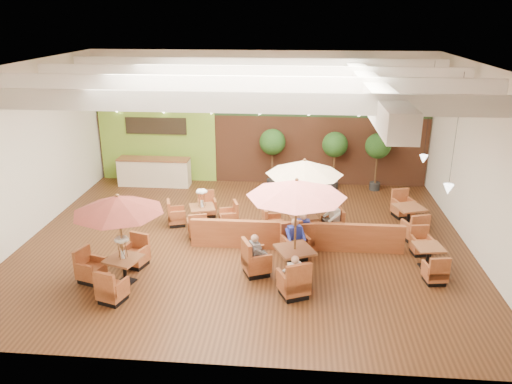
# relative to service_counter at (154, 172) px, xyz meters

# --- Properties ---
(room) EXTENTS (14.04, 14.00, 5.52)m
(room) POSITION_rel_service_counter_xyz_m (4.65, -3.88, 3.05)
(room) COLOR #381E0F
(room) RESTS_ON ground
(service_counter) EXTENTS (3.00, 0.75, 1.18)m
(service_counter) POSITION_rel_service_counter_xyz_m (0.00, 0.00, 0.00)
(service_counter) COLOR beige
(service_counter) RESTS_ON ground
(booth_divider) EXTENTS (6.54, 0.22, 0.91)m
(booth_divider) POSITION_rel_service_counter_xyz_m (6.03, -5.57, -0.13)
(booth_divider) COLOR brown
(booth_divider) RESTS_ON ground
(table_0) EXTENTS (2.52, 2.66, 2.58)m
(table_0) POSITION_rel_service_counter_xyz_m (1.37, -7.99, 1.26)
(table_0) COLOR brown
(table_0) RESTS_ON ground
(table_1) EXTENTS (2.85, 3.02, 2.88)m
(table_1) POSITION_rel_service_counter_xyz_m (5.92, -7.22, 1.47)
(table_1) COLOR brown
(table_1) RESTS_ON ground
(table_2) EXTENTS (2.70, 2.70, 2.65)m
(table_2) POSITION_rel_service_counter_xyz_m (6.22, -4.59, 1.22)
(table_2) COLOR brown
(table_2) RESTS_ON ground
(table_3) EXTENTS (2.55, 2.55, 1.49)m
(table_3) POSITION_rel_service_counter_xyz_m (2.81, -4.06, -0.17)
(table_3) COLOR brown
(table_3) RESTS_ON ground
(table_4) EXTENTS (0.87, 2.34, 0.85)m
(table_4) POSITION_rel_service_counter_xyz_m (9.80, -6.41, -0.26)
(table_4) COLOR brown
(table_4) RESTS_ON ground
(table_5) EXTENTS (1.12, 2.79, 0.99)m
(table_5) POSITION_rel_service_counter_xyz_m (9.80, -3.62, -0.21)
(table_5) COLOR brown
(table_5) RESTS_ON ground
(topiary_0) EXTENTS (1.06, 1.06, 2.47)m
(topiary_0) POSITION_rel_service_counter_xyz_m (4.96, 0.20, 1.26)
(topiary_0) COLOR black
(topiary_0) RESTS_ON ground
(topiary_1) EXTENTS (1.03, 1.03, 2.40)m
(topiary_1) POSITION_rel_service_counter_xyz_m (7.49, 0.20, 1.21)
(topiary_1) COLOR black
(topiary_1) RESTS_ON ground
(topiary_2) EXTENTS (1.02, 1.02, 2.38)m
(topiary_2) POSITION_rel_service_counter_xyz_m (9.20, 0.20, 1.19)
(topiary_2) COLOR black
(topiary_2) RESTS_ON ground
(diner_0) EXTENTS (0.40, 0.37, 0.72)m
(diner_0) POSITION_rel_service_counter_xyz_m (5.99, -8.27, 0.15)
(diner_0) COLOR silver
(diner_0) RESTS_ON ground
(diner_1) EXTENTS (0.44, 0.40, 0.80)m
(diner_1) POSITION_rel_service_counter_xyz_m (5.99, -6.16, 0.17)
(diner_1) COLOR #2937B1
(diner_1) RESTS_ON ground
(diner_2) EXTENTS (0.41, 0.43, 0.76)m
(diner_2) POSITION_rel_service_counter_xyz_m (4.94, -7.22, 0.16)
(diner_2) COLOR slate
(diner_2) RESTS_ON ground
(diner_3) EXTENTS (0.40, 0.32, 0.79)m
(diner_3) POSITION_rel_service_counter_xyz_m (6.22, -5.56, 0.17)
(diner_3) COLOR #2937B1
(diner_3) RESTS_ON ground
(diner_4) EXTENTS (0.40, 0.44, 0.80)m
(diner_4) POSITION_rel_service_counter_xyz_m (7.19, -4.59, 0.18)
(diner_4) COLOR silver
(diner_4) RESTS_ON ground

